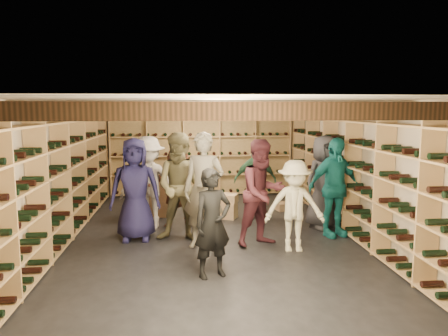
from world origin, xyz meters
TOP-DOWN VIEW (x-y plane):
  - ground at (0.00, 0.00)m, footprint 8.00×8.00m
  - walls at (0.00, 0.00)m, footprint 5.52×8.02m
  - ceiling at (0.00, 0.00)m, footprint 5.50×8.00m
  - ceiling_joists at (0.00, 0.00)m, footprint 5.40×7.12m
  - wine_rack_left at (-2.57, 0.00)m, footprint 0.32×7.50m
  - wine_rack_right at (2.57, 0.00)m, footprint 0.32×7.50m
  - wine_rack_back at (0.00, 3.83)m, footprint 4.70×0.30m
  - crate_stack_left at (-1.01, 1.62)m, footprint 0.56×0.43m
  - crate_stack_right at (0.35, 1.30)m, footprint 0.59×0.50m
  - crate_loose at (1.84, 1.89)m, footprint 0.55×0.41m
  - person_1 at (-0.11, -1.88)m, footprint 0.64×0.54m
  - person_2 at (-0.53, -0.18)m, footprint 1.04×0.88m
  - person_3 at (1.26, -0.92)m, footprint 1.00×0.64m
  - person_4 at (2.18, -0.16)m, footprint 1.12×0.72m
  - person_5 at (-0.60, 0.85)m, footprint 1.47×0.52m
  - person_6 at (-1.33, -0.06)m, footprint 0.88×0.58m
  - person_7 at (-0.17, -0.59)m, footprint 0.81×0.68m
  - person_8 at (0.81, -0.56)m, footprint 1.07×0.97m
  - person_9 at (-1.15, 0.67)m, footprint 1.28×0.95m
  - person_10 at (1.00, 1.30)m, footprint 0.93×0.43m
  - person_12 at (2.18, 0.39)m, footprint 1.02×0.84m

SIDE VIEW (x-z plane):
  - ground at x=0.00m, z-range 0.00..0.00m
  - crate_loose at x=1.84m, z-range 0.00..0.17m
  - crate_stack_right at x=0.35m, z-range 0.00..0.51m
  - crate_stack_left at x=-1.01m, z-range 0.00..0.85m
  - person_3 at x=1.26m, z-range 0.00..1.48m
  - person_1 at x=-0.11m, z-range 0.00..1.49m
  - person_10 at x=1.00m, z-range 0.00..1.56m
  - person_5 at x=-0.60m, z-range 0.00..1.57m
  - person_9 at x=-1.15m, z-range 0.00..1.76m
  - person_4 at x=2.18m, z-range 0.00..1.78m
  - person_12 at x=2.18m, z-range 0.00..1.78m
  - person_8 at x=0.81m, z-range 0.00..1.79m
  - person_6 at x=-1.33m, z-range 0.00..1.79m
  - person_2 at x=-0.53m, z-range 0.00..1.88m
  - person_7 at x=-0.17m, z-range 0.00..1.91m
  - wine_rack_back at x=0.00m, z-range 0.00..2.15m
  - wine_rack_left at x=-2.57m, z-range 0.00..2.15m
  - wine_rack_right at x=2.57m, z-range 0.00..2.15m
  - walls at x=0.00m, z-range 0.00..2.40m
  - ceiling_joists at x=0.00m, z-range 2.17..2.35m
  - ceiling at x=0.00m, z-range 2.40..2.40m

